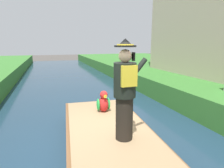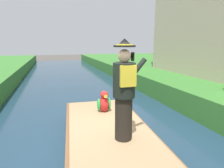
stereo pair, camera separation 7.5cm
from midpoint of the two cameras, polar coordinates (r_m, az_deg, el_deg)
name	(u,v)px [view 2 (the right image)]	position (r m, az deg, el deg)	size (l,w,h in m)	color
ground_plane	(108,155)	(4.57, -0.82, -20.62)	(80.00, 80.00, 0.00)	#4C4742
canal_water	(108,153)	(4.54, -0.83, -20.09)	(6.12, 48.00, 0.10)	#1E384C
boat	(109,141)	(4.28, -0.42, -16.82)	(2.17, 4.34, 0.61)	brown
person_pirate	(124,91)	(3.39, 4.35, -2.20)	(0.61, 0.42, 1.85)	black
parrot_plush	(104,103)	(4.97, -2.01, -5.63)	(0.36, 0.34, 0.57)	red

